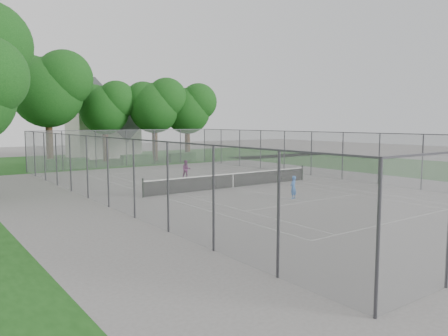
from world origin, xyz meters
TOP-DOWN VIEW (x-y plane):
  - ground at (0.00, 0.00)m, footprint 120.00×120.00m
  - grass_far at (0.00, 26.00)m, footprint 60.00×20.00m
  - grass_right at (22.00, 0.00)m, footprint 16.00×40.00m
  - court_markings at (0.00, 0.00)m, footprint 11.03×23.83m
  - tennis_net at (0.00, 0.00)m, footprint 12.87×0.10m
  - perimeter_fence at (0.00, 0.00)m, footprint 18.08×34.08m
  - tree_far_left at (-5.71, 21.83)m, footprint 7.74×7.07m
  - tree_far_midleft at (0.53, 23.52)m, footprint 6.05×5.52m
  - tree_far_midright at (5.34, 21.27)m, footprint 6.34×5.79m
  - tree_far_right at (9.23, 20.74)m, footprint 6.03×5.51m
  - hedge_left at (-5.25, 18.28)m, footprint 3.68×1.10m
  - hedge_mid at (1.67, 18.29)m, footprint 3.19×0.91m
  - hedge_right at (7.05, 18.69)m, footprint 3.08×1.13m
  - house at (2.24, 29.02)m, footprint 7.47×5.79m
  - girl_player at (0.18, -5.30)m, footprint 0.54×0.43m
  - woman_player at (-0.18, 5.58)m, footprint 0.83×0.75m

SIDE VIEW (x-z plane):
  - ground at x=0.00m, z-range 0.00..0.00m
  - grass_far at x=0.00m, z-range 0.00..0.00m
  - grass_right at x=22.00m, z-range 0.00..0.00m
  - court_markings at x=0.00m, z-range 0.00..0.01m
  - hedge_left at x=-5.25m, z-range 0.00..0.92m
  - hedge_right at x=7.05m, z-range 0.00..0.92m
  - hedge_mid at x=1.67m, z-range 0.00..1.00m
  - tennis_net at x=0.00m, z-range -0.04..1.06m
  - girl_player at x=0.18m, z-range 0.00..1.28m
  - woman_player at x=-0.18m, z-range 0.00..1.41m
  - perimeter_fence at x=0.00m, z-range 0.05..3.57m
  - house at x=2.24m, z-range -0.91..8.40m
  - tree_far_right at x=9.23m, z-range 1.62..10.29m
  - tree_far_midleft at x=0.53m, z-range 1.62..10.32m
  - tree_far_midright at x=5.34m, z-range 1.70..10.81m
  - tree_far_left at x=-5.71m, z-range 2.08..13.21m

